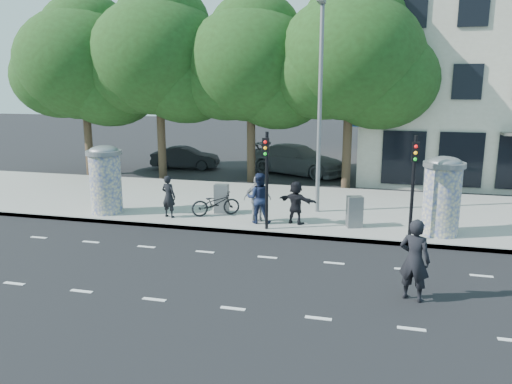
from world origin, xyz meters
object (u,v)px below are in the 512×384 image
(car_right, at_px, (297,160))
(cabinet_right, at_px, (355,212))
(street_lamp, at_px, (320,93))
(man_road, at_px, (415,260))
(ad_column_right, at_px, (442,194))
(traffic_pole_near, at_px, (266,171))
(cabinet_left, at_px, (222,199))
(ped_b, at_px, (169,196))
(ped_c, at_px, (259,198))
(car_mid, at_px, (185,158))
(traffic_pole_far, at_px, (414,177))
(ped_f, at_px, (296,202))
(ad_column_left, at_px, (105,178))
(bicycle, at_px, (216,203))
(ped_e, at_px, (257,199))

(car_right, bearing_deg, cabinet_right, -138.78)
(street_lamp, bearing_deg, man_road, -65.73)
(ad_column_right, height_order, traffic_pole_near, traffic_pole_near)
(cabinet_right, bearing_deg, cabinet_left, 153.04)
(man_road, height_order, cabinet_left, man_road)
(cabinet_right, bearing_deg, ad_column_right, -21.60)
(ped_b, distance_m, car_right, 11.48)
(ped_c, relative_size, cabinet_right, 1.66)
(car_mid, bearing_deg, cabinet_left, -159.46)
(traffic_pole_near, xyz_separation_m, car_mid, (-7.86, 11.90, -1.56))
(ad_column_right, xyz_separation_m, cabinet_left, (-8.02, 0.87, -0.82))
(car_mid, bearing_deg, ped_c, -154.98)
(traffic_pole_far, distance_m, car_mid, 17.44)
(ped_f, relative_size, man_road, 0.78)
(cabinet_right, bearing_deg, man_road, -91.43)
(ad_column_left, distance_m, bicycle, 4.43)
(man_road, bearing_deg, cabinet_left, -21.38)
(ped_e, height_order, man_road, man_road)
(ad_column_left, xyz_separation_m, car_right, (5.69, 11.03, -0.70))
(traffic_pole_far, xyz_separation_m, ped_e, (-5.36, 0.95, -1.23))
(street_lamp, distance_m, ped_e, 4.67)
(traffic_pole_near, xyz_separation_m, ped_c, (-0.45, 0.76, -1.16))
(ped_b, xyz_separation_m, ped_c, (3.49, 0.10, 0.12))
(traffic_pole_near, distance_m, ped_e, 1.65)
(ad_column_left, relative_size, bicycle, 1.42)
(ad_column_right, distance_m, cabinet_left, 8.11)
(ad_column_left, relative_size, cabinet_left, 2.34)
(cabinet_right, distance_m, car_mid, 15.33)
(man_road, height_order, bicycle, man_road)
(ped_e, distance_m, cabinet_left, 1.88)
(traffic_pole_far, height_order, cabinet_left, traffic_pole_far)
(traffic_pole_near, height_order, ped_b, traffic_pole_near)
(ped_c, relative_size, car_right, 0.32)
(ped_f, height_order, car_mid, ped_f)
(traffic_pole_far, xyz_separation_m, cabinet_right, (-1.84, 1.04, -1.52))
(traffic_pole_far, xyz_separation_m, cabinet_left, (-7.02, 1.78, -1.51))
(ped_b, height_order, ped_f, ped_b)
(man_road, relative_size, car_right, 0.35)
(ped_e, xyz_separation_m, ped_f, (1.43, 0.01, -0.06))
(traffic_pole_far, height_order, cabinet_right, traffic_pole_far)
(street_lamp, bearing_deg, cabinet_left, -163.67)
(ped_f, bearing_deg, ped_e, 18.11)
(ped_b, bearing_deg, ad_column_right, -165.03)
(man_road, distance_m, cabinet_right, 5.74)
(ped_f, xyz_separation_m, bicycle, (-3.18, 0.35, -0.30))
(ad_column_right, bearing_deg, traffic_pole_near, -171.11)
(cabinet_left, bearing_deg, traffic_pole_near, -45.29)
(ped_f, relative_size, cabinet_left, 1.40)
(street_lamp, height_order, ped_b, street_lamp)
(ped_c, bearing_deg, ped_b, -5.15)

